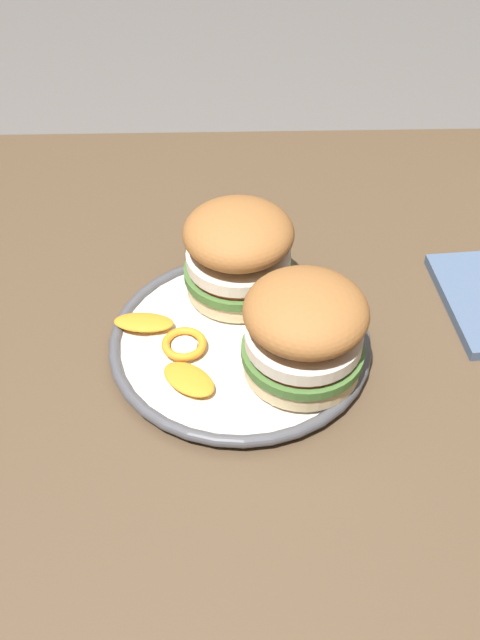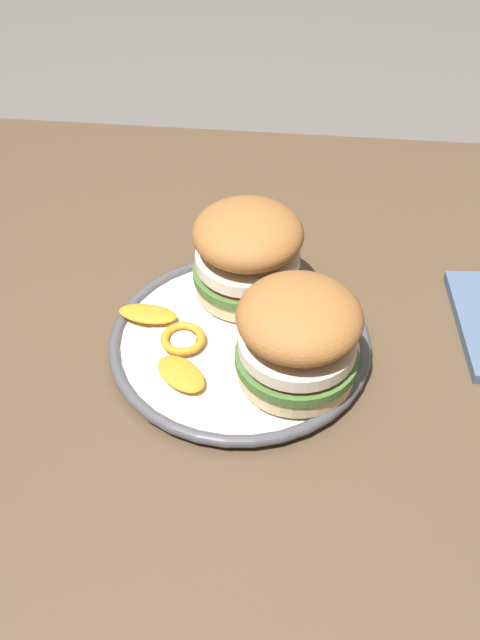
# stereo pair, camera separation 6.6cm
# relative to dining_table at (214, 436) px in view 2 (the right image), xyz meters

# --- Properties ---
(dining_table) EXTENTS (1.24, 0.99, 0.73)m
(dining_table) POSITION_rel_dining_table_xyz_m (0.00, 0.00, 0.00)
(dining_table) COLOR brown
(dining_table) RESTS_ON ground
(dinner_plate) EXTENTS (0.27, 0.27, 0.02)m
(dinner_plate) POSITION_rel_dining_table_xyz_m (0.02, 0.04, 0.10)
(dinner_plate) COLOR silver
(dinner_plate) RESTS_ON dining_table
(sandwich_half_left) EXTENTS (0.15, 0.15, 0.10)m
(sandwich_half_left) POSITION_rel_dining_table_xyz_m (0.02, 0.12, 0.16)
(sandwich_half_left) COLOR beige
(sandwich_half_left) RESTS_ON dinner_plate
(sandwich_half_right) EXTENTS (0.16, 0.16, 0.10)m
(sandwich_half_right) POSITION_rel_dining_table_xyz_m (0.08, -0.00, 0.16)
(sandwich_half_right) COLOR beige
(sandwich_half_right) RESTS_ON dinner_plate
(orange_peel_curled) EXTENTS (0.06, 0.06, 0.01)m
(orange_peel_curled) POSITION_rel_dining_table_xyz_m (-0.03, 0.03, 0.12)
(orange_peel_curled) COLOR orange
(orange_peel_curled) RESTS_ON dinner_plate
(orange_peel_strip_long) EXTENTS (0.06, 0.03, 0.01)m
(orange_peel_strip_long) POSITION_rel_dining_table_xyz_m (-0.07, 0.06, 0.12)
(orange_peel_strip_long) COLOR orange
(orange_peel_strip_long) RESTS_ON dinner_plate
(orange_peel_strip_short) EXTENTS (0.07, 0.06, 0.01)m
(orange_peel_strip_short) POSITION_rel_dining_table_xyz_m (-0.03, -0.02, 0.12)
(orange_peel_strip_short) COLOR orange
(orange_peel_strip_short) RESTS_ON dinner_plate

